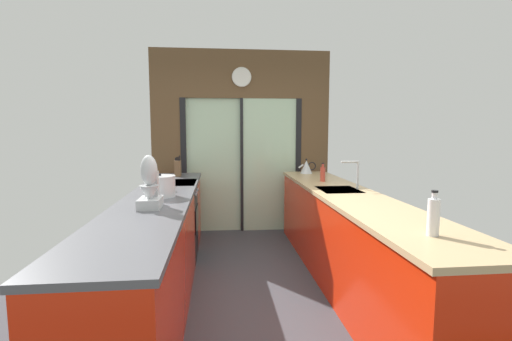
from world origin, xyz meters
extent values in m
cube|color=#38383D|center=(0.00, 0.60, -0.01)|extent=(5.04, 7.60, 0.02)
cube|color=brown|center=(0.00, 2.40, 2.35)|extent=(2.64, 0.08, 0.70)
cube|color=#B2D1AD|center=(-0.42, 2.42, 1.00)|extent=(0.80, 0.02, 2.00)
cube|color=#B2D1AD|center=(0.42, 2.38, 1.00)|extent=(0.80, 0.02, 2.00)
cube|color=black|center=(-0.86, 2.40, 1.00)|extent=(0.08, 0.10, 2.00)
cube|color=black|center=(0.86, 2.40, 1.00)|extent=(0.08, 0.10, 2.00)
cube|color=black|center=(0.00, 2.40, 1.00)|extent=(0.04, 0.10, 2.00)
cube|color=brown|center=(-1.11, 2.40, 1.00)|extent=(0.42, 0.08, 2.00)
cube|color=brown|center=(1.11, 2.40, 1.00)|extent=(0.42, 0.08, 2.00)
cylinder|color=white|center=(0.00, 2.34, 2.30)|extent=(0.27, 0.03, 0.27)
torus|color=beige|center=(0.00, 2.34, 2.30)|extent=(0.29, 0.02, 0.29)
cube|color=red|center=(-0.91, -0.33, 0.44)|extent=(0.58, 2.55, 0.88)
cube|color=red|center=(-0.91, 1.88, 0.44)|extent=(0.58, 0.65, 0.88)
cube|color=#4C4C51|center=(-0.91, 0.30, 0.90)|extent=(0.62, 3.80, 0.04)
cube|color=red|center=(0.91, 0.30, 0.44)|extent=(0.58, 3.80, 0.88)
cube|color=tan|center=(0.91, 0.30, 0.90)|extent=(0.62, 3.80, 0.04)
cube|color=#B7BABC|center=(0.89, 0.55, 0.90)|extent=(0.40, 0.48, 0.05)
cylinder|color=#B7BABC|center=(1.09, 0.55, 1.07)|extent=(0.02, 0.02, 0.30)
cylinder|color=#B7BABC|center=(1.00, 0.55, 1.21)|extent=(0.18, 0.02, 0.02)
cube|color=black|center=(-0.91, 1.25, 0.44)|extent=(0.58, 0.60, 0.88)
cube|color=black|center=(-0.61, 1.25, 0.48)|extent=(0.01, 0.48, 0.28)
cube|color=black|center=(-0.91, 1.25, 0.91)|extent=(0.58, 0.60, 0.03)
cylinder|color=#B7BABC|center=(-0.61, 1.07, 0.80)|extent=(0.02, 0.04, 0.04)
cylinder|color=#B7BABC|center=(-0.61, 1.25, 0.80)|extent=(0.02, 0.04, 0.04)
cylinder|color=#B7BABC|center=(-0.61, 1.43, 0.80)|extent=(0.02, 0.04, 0.04)
cylinder|color=teal|center=(-0.89, 0.62, 0.92)|extent=(0.07, 0.07, 0.01)
cone|color=teal|center=(-0.89, 0.62, 0.96)|extent=(0.16, 0.16, 0.06)
cube|color=brown|center=(-0.89, 1.84, 1.02)|extent=(0.08, 0.14, 0.21)
cylinder|color=black|center=(-0.92, 1.84, 1.14)|extent=(0.02, 0.02, 0.05)
cylinder|color=black|center=(-0.90, 1.84, 1.15)|extent=(0.02, 0.02, 0.06)
cylinder|color=black|center=(-0.88, 1.84, 1.15)|extent=(0.02, 0.02, 0.06)
cylinder|color=black|center=(-0.86, 1.84, 1.16)|extent=(0.02, 0.02, 0.08)
cube|color=#B7BABC|center=(-0.89, -0.17, 0.96)|extent=(0.17, 0.26, 0.08)
cube|color=#B7BABC|center=(-0.89, -0.07, 1.10)|extent=(0.10, 0.08, 0.20)
ellipsoid|color=#B7BABC|center=(-0.89, -0.18, 1.22)|extent=(0.13, 0.12, 0.24)
cone|color=#B7BABC|center=(-0.89, -0.20, 1.04)|extent=(0.15, 0.15, 0.13)
cylinder|color=#B7BABC|center=(-0.89, 0.32, 1.01)|extent=(0.28, 0.28, 0.18)
cylinder|color=#B7BABC|center=(-0.89, 0.32, 1.11)|extent=(0.28, 0.28, 0.01)
sphere|color=black|center=(-0.89, 0.32, 1.13)|extent=(0.03, 0.03, 0.03)
cone|color=#B7BABC|center=(0.89, 1.97, 1.01)|extent=(0.17, 0.17, 0.19)
sphere|color=black|center=(0.89, 1.97, 1.12)|extent=(0.03, 0.03, 0.03)
cylinder|color=#B7BABC|center=(0.81, 1.97, 1.02)|extent=(0.08, 0.02, 0.07)
torus|color=black|center=(0.97, 1.97, 1.02)|extent=(0.12, 0.01, 0.12)
cylinder|color=silver|center=(0.89, -1.12, 1.03)|extent=(0.07, 0.07, 0.22)
cylinder|color=silver|center=(0.89, -1.12, 1.16)|extent=(0.03, 0.03, 0.04)
cylinder|color=black|center=(0.89, -1.12, 1.18)|extent=(0.04, 0.04, 0.01)
cylinder|color=#B23D2D|center=(0.89, 1.14, 1.01)|extent=(0.06, 0.06, 0.17)
cylinder|color=#B23D2D|center=(0.89, 1.14, 1.11)|extent=(0.03, 0.03, 0.04)
cylinder|color=black|center=(0.89, 1.14, 1.14)|extent=(0.03, 0.03, 0.01)
camera|label=1|loc=(-0.35, -3.09, 1.54)|focal=25.66mm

